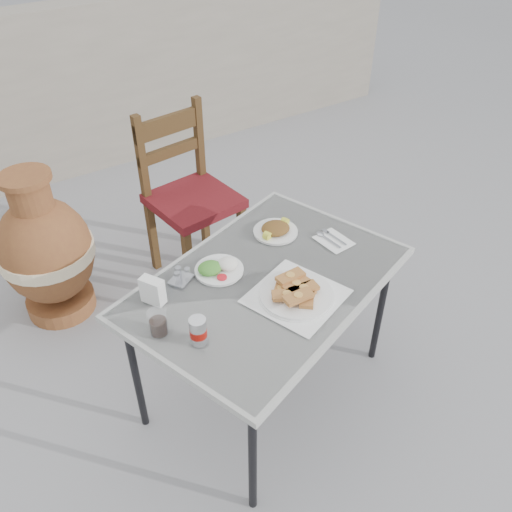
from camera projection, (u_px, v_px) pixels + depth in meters
ground at (239, 383)px, 2.62m from camera, size 80.00×80.00×0.00m
cafe_table at (267, 288)px, 2.21m from camera, size 1.31×1.09×0.68m
pide_plate at (297, 291)px, 2.08m from camera, size 0.42×0.42×0.07m
salad_rice_plate at (218, 268)px, 2.20m from camera, size 0.20×0.20×0.05m
salad_chopped_plate at (276, 230)px, 2.42m from camera, size 0.20×0.20×0.04m
soda_can at (198, 331)px, 1.87m from camera, size 0.06×0.06×0.11m
cola_glass at (158, 324)px, 1.92m from camera, size 0.07×0.07×0.10m
napkin_holder at (153, 291)px, 2.04m from camera, size 0.08×0.10×0.11m
condiment_caddy at (181, 277)px, 2.15m from camera, size 0.12×0.11×0.07m
cutlery_napkin at (331, 239)px, 2.38m from camera, size 0.13×0.17×0.01m
chair at (189, 195)px, 3.01m from camera, size 0.48×0.48×0.98m
terracotta_urn at (47, 252)px, 2.79m from camera, size 0.49×0.49×0.85m
back_wall at (55, 96)px, 3.89m from camera, size 6.00×0.25×1.20m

